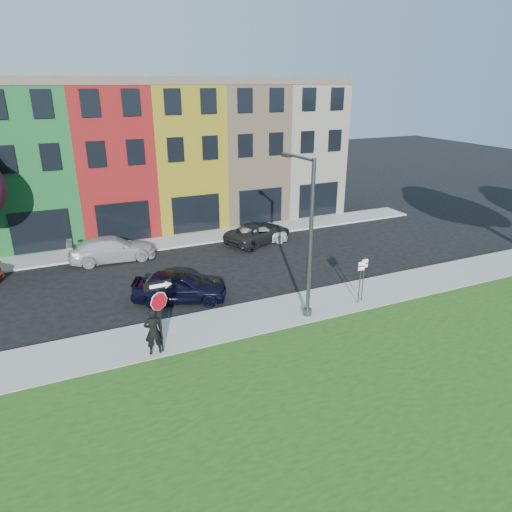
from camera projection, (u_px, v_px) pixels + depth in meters
name	position (u px, v px, depth m)	size (l,w,h in m)	color
ground	(314.00, 345.00, 18.84)	(120.00, 120.00, 0.00)	black
sidewalk_near	(317.00, 304.00, 22.14)	(40.00, 3.00, 0.12)	#97958F
sidewalk_far	(159.00, 244.00, 30.46)	(40.00, 2.40, 0.12)	#97958F
rowhouse_block	(142.00, 156.00, 34.16)	(30.00, 10.12, 10.00)	beige
stop_sign	(159.00, 303.00, 17.40)	(1.05, 0.11, 3.05)	black
man	(153.00, 331.00, 17.72)	(0.73, 0.49, 1.96)	black
sedan_near	(180.00, 286.00, 22.41)	(4.95, 3.40, 1.56)	black
parked_car_silver	(112.00, 249.00, 27.54)	(5.14, 2.27, 1.47)	#A9A9AE
parked_car_dark	(258.00, 233.00, 30.68)	(5.39, 3.94, 1.36)	black
parked_car_white	(259.00, 233.00, 30.63)	(4.08, 2.20, 1.32)	silver
street_lamp	(308.00, 239.00, 19.93)	(0.50, 2.58, 7.15)	#45474A
parking_sign_a	(360.00, 277.00, 21.61)	(0.32, 0.10, 2.27)	#45474A
parking_sign_b	(364.00, 274.00, 21.91)	(0.32, 0.08, 2.28)	#45474A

